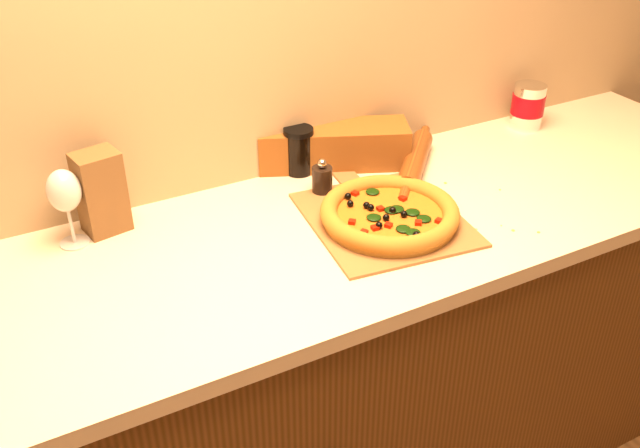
{
  "coord_description": "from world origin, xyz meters",
  "views": [
    {
      "loc": [
        -0.56,
        0.18,
        1.8
      ],
      "look_at": [
        0.08,
        1.38,
        0.96
      ],
      "focal_mm": 40.0,
      "sensor_mm": 36.0,
      "label": 1
    }
  ],
  "objects_px": {
    "rolling_pin": "(415,161)",
    "wine_glass": "(64,193)",
    "pizza_peel": "(382,216)",
    "pizza": "(390,214)",
    "coffee_canister": "(528,105)",
    "dark_jar": "(299,150)",
    "pepper_grinder": "(322,180)"
  },
  "relations": [
    {
      "from": "rolling_pin",
      "to": "coffee_canister",
      "type": "height_order",
      "value": "coffee_canister"
    },
    {
      "from": "pizza",
      "to": "rolling_pin",
      "type": "bearing_deg",
      "value": 43.33
    },
    {
      "from": "pizza_peel",
      "to": "coffee_canister",
      "type": "height_order",
      "value": "coffee_canister"
    },
    {
      "from": "rolling_pin",
      "to": "wine_glass",
      "type": "distance_m",
      "value": 0.9
    },
    {
      "from": "pizza",
      "to": "coffee_canister",
      "type": "distance_m",
      "value": 0.74
    },
    {
      "from": "pizza",
      "to": "rolling_pin",
      "type": "xyz_separation_m",
      "value": [
        0.21,
        0.2,
        0.0
      ]
    },
    {
      "from": "pizza_peel",
      "to": "pizza",
      "type": "bearing_deg",
      "value": -86.07
    },
    {
      "from": "pizza_peel",
      "to": "pizza",
      "type": "distance_m",
      "value": 0.04
    },
    {
      "from": "pizza",
      "to": "coffee_canister",
      "type": "relative_size",
      "value": 2.47
    },
    {
      "from": "coffee_canister",
      "to": "rolling_pin",
      "type": "bearing_deg",
      "value": -169.77
    },
    {
      "from": "rolling_pin",
      "to": "wine_glass",
      "type": "xyz_separation_m",
      "value": [
        -0.89,
        0.07,
        0.1
      ]
    },
    {
      "from": "rolling_pin",
      "to": "pizza_peel",
      "type": "bearing_deg",
      "value": -142.02
    },
    {
      "from": "wine_glass",
      "to": "pepper_grinder",
      "type": "bearing_deg",
      "value": -5.88
    },
    {
      "from": "rolling_pin",
      "to": "coffee_canister",
      "type": "relative_size",
      "value": 2.48
    },
    {
      "from": "pizza_peel",
      "to": "pizza",
      "type": "xyz_separation_m",
      "value": [
        -0.0,
        -0.04,
        0.03
      ]
    },
    {
      "from": "coffee_canister",
      "to": "dark_jar",
      "type": "distance_m",
      "value": 0.75
    },
    {
      "from": "pizza_peel",
      "to": "dark_jar",
      "type": "relative_size",
      "value": 4.3
    },
    {
      "from": "pizza",
      "to": "dark_jar",
      "type": "relative_size",
      "value": 2.59
    },
    {
      "from": "coffee_canister",
      "to": "wine_glass",
      "type": "height_order",
      "value": "wine_glass"
    },
    {
      "from": "wine_glass",
      "to": "pizza_peel",
      "type": "bearing_deg",
      "value": -19.04
    },
    {
      "from": "rolling_pin",
      "to": "pizza",
      "type": "bearing_deg",
      "value": -136.67
    },
    {
      "from": "pizza_peel",
      "to": "pizza",
      "type": "height_order",
      "value": "pizza"
    },
    {
      "from": "wine_glass",
      "to": "dark_jar",
      "type": "height_order",
      "value": "wine_glass"
    },
    {
      "from": "pizza",
      "to": "dark_jar",
      "type": "height_order",
      "value": "dark_jar"
    },
    {
      "from": "dark_jar",
      "to": "pepper_grinder",
      "type": "bearing_deg",
      "value": -90.87
    },
    {
      "from": "pizza",
      "to": "pepper_grinder",
      "type": "xyz_separation_m",
      "value": [
        -0.07,
        0.21,
        0.01
      ]
    },
    {
      "from": "coffee_canister",
      "to": "dark_jar",
      "type": "xyz_separation_m",
      "value": [
        -0.75,
        0.06,
        -0.0
      ]
    },
    {
      "from": "pepper_grinder",
      "to": "dark_jar",
      "type": "relative_size",
      "value": 0.77
    },
    {
      "from": "pizza_peel",
      "to": "coffee_canister",
      "type": "xyz_separation_m",
      "value": [
        0.68,
        0.25,
        0.07
      ]
    },
    {
      "from": "pepper_grinder",
      "to": "dark_jar",
      "type": "xyz_separation_m",
      "value": [
        0.0,
        0.14,
        0.02
      ]
    },
    {
      "from": "pizza",
      "to": "rolling_pin",
      "type": "distance_m",
      "value": 0.29
    },
    {
      "from": "pizza",
      "to": "pepper_grinder",
      "type": "bearing_deg",
      "value": 108.43
    }
  ]
}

